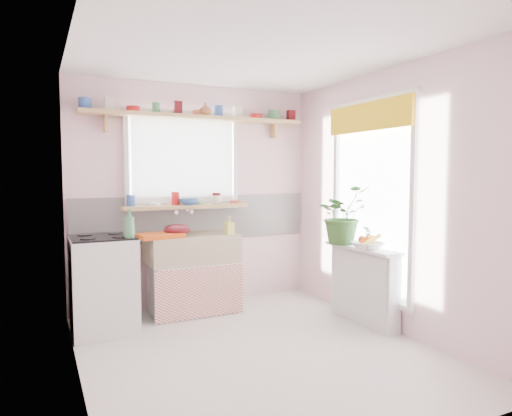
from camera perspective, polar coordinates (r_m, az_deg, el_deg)
name	(u,v)px	position (r m, az deg, el deg)	size (l,w,h in m)	color
room	(277,186)	(4.84, 2.65, 2.75)	(3.20, 3.20, 3.20)	silver
sink_unit	(192,273)	(5.04, -8.00, -7.99)	(0.95, 0.65, 1.11)	white
cooker	(103,284)	(4.60, -18.53, -9.01)	(0.58, 0.58, 0.93)	white
radiator_ledge	(364,283)	(4.78, 13.30, -9.17)	(0.22, 0.95, 0.78)	white
windowsill	(186,206)	(5.11, -8.73, 0.20)	(1.40, 0.22, 0.04)	tan
pine_shelf	(198,118)	(5.17, -7.21, 11.14)	(2.52, 0.24, 0.04)	tan
shelf_crockery	(198,111)	(5.18, -7.21, 11.97)	(2.47, 0.11, 0.12)	#3359A5
sill_crockery	(182,200)	(5.09, -9.27, 1.02)	(1.35, 0.11, 0.12)	#3359A5
dish_tray	(159,236)	(4.76, -11.98, -3.39)	(0.44, 0.33, 0.04)	#E45814
colander	(177,230)	(4.87, -9.84, -2.71)	(0.28, 0.28, 0.12)	#5A0F1A
jade_plant	(343,215)	(4.81, 10.77, -0.83)	(0.54, 0.47, 0.60)	#2F5A24
fruit_bowl	(368,246)	(4.52, 13.79, -4.61)	(0.29, 0.29, 0.07)	white
herb_pot	(367,235)	(4.71, 13.66, -3.33)	(0.12, 0.08, 0.22)	#276329
soap_bottle_sink	(229,226)	(4.90, -3.38, -2.20)	(0.09, 0.09, 0.20)	#CAC75A
sill_cup	(216,200)	(5.16, -4.98, 1.05)	(0.13, 0.13, 0.10)	white
sill_bowl	(189,202)	(5.06, -8.40, 0.78)	(0.22, 0.22, 0.07)	#315D9F
shelf_vase	(205,109)	(5.15, -6.36, 12.18)	(0.13, 0.13, 0.14)	#97582E
cooker_bottle	(129,223)	(4.32, -15.57, -1.87)	(0.10, 0.10, 0.27)	#478E5A
fruit	(368,239)	(4.52, 13.81, -3.84)	(0.20, 0.14, 0.10)	orange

